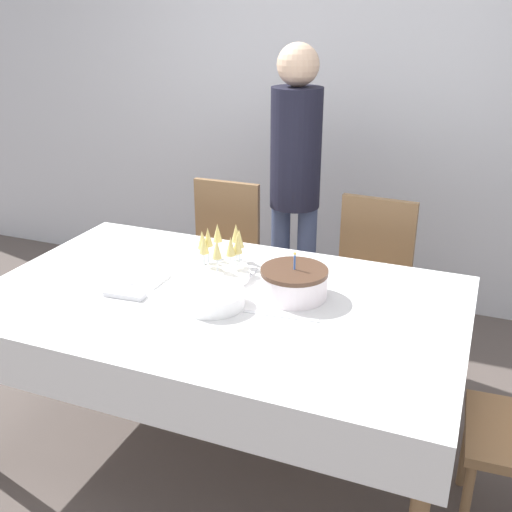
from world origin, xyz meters
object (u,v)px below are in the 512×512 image
Objects in this scene: champagne_tray at (221,249)px; birthday_cake at (294,283)px; dining_chair_far_right at (369,282)px; plate_stack_main at (212,298)px; person_standing at (295,170)px; plate_stack_dessert at (225,275)px; dining_chair_far_left at (220,258)px.

birthday_cake is at bearing -20.18° from champagne_tray.
dining_chair_far_right is 3.67× the size of plate_stack_main.
birthday_cake is 1.06m from person_standing.
birthday_cake is at bearing 35.81° from plate_stack_main.
person_standing is at bearing 158.61° from dining_chair_far_right.
plate_stack_dessert is (-0.49, -0.75, 0.27)m from dining_chair_far_right.
champagne_tray is at bearing 108.88° from plate_stack_main.
birthday_cake is 0.34m from plate_stack_main.
dining_chair_far_right is at bearing 50.16° from champagne_tray.
birthday_cake is at bearing -48.27° from dining_chair_far_left.
dining_chair_far_left is 4.35× the size of plate_stack_dessert.
person_standing reaches higher than dining_chair_far_right.
person_standing is at bearing 85.91° from champagne_tray.
plate_stack_dessert is at bearing -58.38° from champagne_tray.
champagne_tray is (0.32, -0.66, 0.35)m from dining_chair_far_left.
dining_chair_far_right is 4.35× the size of plate_stack_dessert.
plate_stack_dessert is at bearing 103.52° from plate_stack_main.
birthday_cake is 0.42m from champagne_tray.
dining_chair_far_right is (0.87, -0.00, 0.00)m from dining_chair_far_left.
birthday_cake is (0.71, -0.80, 0.31)m from dining_chair_far_left.
plate_stack_main is at bearing -87.30° from person_standing.
person_standing reaches higher than birthday_cake.
person_standing is at bearing 89.77° from plate_stack_dessert.
person_standing is (-0.33, 0.99, 0.20)m from birthday_cake.
dining_chair_far_left reaches higher than plate_stack_dessert.
dining_chair_far_right is at bearing 66.62° from plate_stack_main.
plate_stack_main reaches higher than plate_stack_dessert.
dining_chair_far_left is 0.81m from champagne_tray.
dining_chair_far_right is 3.01× the size of champagne_tray.
champagne_tray is at bearing -129.84° from dining_chair_far_right.
champagne_tray is 0.19× the size of person_standing.
plate_stack_dessert is 0.97m from person_standing.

